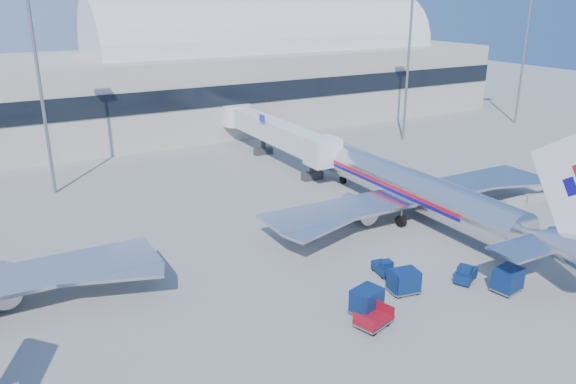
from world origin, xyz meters
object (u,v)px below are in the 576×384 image
airliner_main (417,190)px  cart_train_c (367,300)px  cart_train_b (405,281)px  barrier_near (492,208)px  tug_left (383,267)px  cart_solo_near (508,279)px  tug_right (498,231)px  cart_solo_far (563,238)px  cart_train_a (402,281)px  barrier_mid (514,202)px  cart_open_red (374,321)px  barrier_far (535,197)px  mast_east (410,40)px  jetbridge_near (270,130)px  mast_west (36,58)px  tug_lead (466,274)px  mast_far_east (527,35)px

airliner_main → cart_train_c: (-14.85, -11.95, -1.92)m
airliner_main → cart_train_b: (-10.66, -11.01, -1.96)m
barrier_near → tug_left: size_ratio=1.39×
cart_solo_near → tug_right: bearing=34.5°
cart_train_c → cart_solo_far: size_ratio=1.00×
barrier_near → cart_train_a: 20.53m
cart_train_a → cart_solo_near: cart_solo_near is taller
barrier_mid → cart_open_red: barrier_mid is taller
airliner_main → barrier_mid: 11.84m
barrier_far → cart_train_c: 30.93m
mast_east → cart_train_c: (-34.85, -37.44, -13.79)m
cart_train_b → barrier_far: bearing=28.4°
barrier_mid → cart_train_a: size_ratio=1.36×
cart_open_red → airliner_main: bearing=24.4°
jetbridge_near → cart_solo_near: jetbridge_near is taller
barrier_mid → barrier_far: (3.30, 0.00, 0.00)m
mast_west → cart_open_red: (14.55, -39.05, -14.33)m
cart_solo_near → cart_train_b: bearing=141.9°
mast_east → tug_lead: mast_east is taller
mast_far_east → cart_open_red: bearing=-147.1°
barrier_mid → tug_right: size_ratio=1.33×
jetbridge_near → tug_left: 35.28m
mast_far_east → cart_train_c: size_ratio=9.03×
cart_train_c → cart_solo_near: cart_train_c is taller
mast_east → cart_solo_near: size_ratio=9.45×
cart_train_b → barrier_mid: bearing=31.0°
mast_far_east → barrier_near: 48.57m
airliner_main → tug_lead: 13.35m
mast_east → mast_far_east: 25.00m
barrier_mid → cart_open_red: (-26.75, -11.05, 0.02)m
airliner_main → mast_east: 34.51m
barrier_mid → tug_lead: tug_lead is taller
tug_right → cart_solo_far: bearing=-3.7°
cart_train_a → cart_solo_far: 17.11m
jetbridge_near → cart_solo_far: bearing=-77.1°
cart_train_b → cart_solo_far: 17.00m
mast_west → mast_east: same height
barrier_far → cart_solo_far: 12.42m
mast_east → cart_open_red: 54.65m
mast_west → cart_train_a: (19.24, -36.33, -13.86)m
cart_solo_near → cart_open_red: bearing=164.6°
cart_train_a → cart_solo_far: cart_solo_far is taller
jetbridge_near → cart_solo_near: size_ratio=11.50×
mast_west → mast_east: bearing=0.0°
jetbridge_near → barrier_far: jetbridge_near is taller
cart_train_a → cart_open_red: (-4.70, -2.71, -0.47)m
mast_east → tug_left: mast_east is taller
tug_lead → mast_west: bearing=96.8°
mast_west → mast_far_east: bearing=0.0°
cart_solo_far → cart_open_red: cart_solo_far is taller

